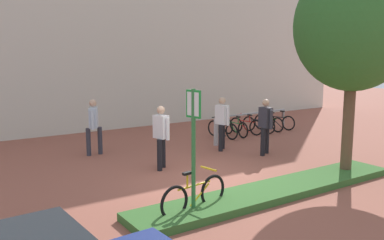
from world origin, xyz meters
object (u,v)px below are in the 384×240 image
(tree_sidewalk, at_px, (354,26))
(person_shirt_white, at_px, (161,133))
(bike_rack_cluster, at_px, (252,125))
(person_casual_tan, at_px, (222,120))
(bollard_steel, at_px, (216,132))
(person_shirt_blue, at_px, (94,123))
(person_suited_navy, at_px, (265,123))
(parking_sign_post, at_px, (193,134))
(bike_at_sign, at_px, (194,195))

(tree_sidewalk, bearing_deg, person_shirt_white, 140.10)
(tree_sidewalk, distance_m, bike_rack_cluster, 6.78)
(tree_sidewalk, distance_m, person_shirt_white, 5.54)
(tree_sidewalk, bearing_deg, person_casual_tan, 103.51)
(tree_sidewalk, xyz_separation_m, bollard_steel, (-0.69, 4.62, -3.28))
(person_shirt_blue, height_order, person_casual_tan, same)
(tree_sidewalk, relative_size, person_suited_navy, 3.11)
(bike_rack_cluster, bearing_deg, person_shirt_blue, 179.65)
(bike_rack_cluster, distance_m, person_suited_navy, 3.55)
(person_shirt_white, relative_size, person_suited_navy, 1.00)
(tree_sidewalk, relative_size, bollard_steel, 5.95)
(tree_sidewalk, height_order, person_casual_tan, tree_sidewalk)
(person_casual_tan, xyz_separation_m, person_suited_navy, (0.73, -1.22, 0.00))
(bollard_steel, relative_size, person_suited_navy, 0.52)
(person_shirt_white, bearing_deg, parking_sign_post, -108.86)
(bike_rack_cluster, bearing_deg, person_shirt_white, -155.58)
(bike_at_sign, relative_size, person_shirt_blue, 0.97)
(bike_at_sign, xyz_separation_m, person_suited_navy, (4.46, 2.72, 0.63))
(tree_sidewalk, distance_m, parking_sign_post, 5.23)
(tree_sidewalk, relative_size, person_shirt_white, 3.11)
(parking_sign_post, distance_m, person_casual_tan, 5.59)
(tree_sidewalk, bearing_deg, bollard_steel, 98.48)
(person_casual_tan, bearing_deg, person_shirt_white, -162.16)
(tree_sidewalk, xyz_separation_m, person_suited_navy, (-0.22, 2.74, -2.75))
(person_suited_navy, bearing_deg, person_casual_tan, 120.95)
(parking_sign_post, xyz_separation_m, person_suited_navy, (4.55, 2.82, -0.61))
(bike_at_sign, distance_m, person_shirt_white, 3.28)
(tree_sidewalk, height_order, person_shirt_blue, tree_sidewalk)
(tree_sidewalk, bearing_deg, person_suited_navy, 94.59)
(bike_rack_cluster, relative_size, person_casual_tan, 2.18)
(tree_sidewalk, bearing_deg, parking_sign_post, -179.02)
(bollard_steel, bearing_deg, parking_sign_post, -130.94)
(person_shirt_white, bearing_deg, bike_at_sign, -107.90)
(person_shirt_blue, xyz_separation_m, person_casual_tan, (3.67, -1.66, 0.00))
(bike_rack_cluster, relative_size, person_shirt_blue, 2.18)
(parking_sign_post, distance_m, person_shirt_white, 3.40)
(bollard_steel, xyz_separation_m, person_suited_navy, (0.47, -1.88, 0.53))
(person_casual_tan, bearing_deg, bollard_steel, 68.17)
(person_shirt_blue, distance_m, person_casual_tan, 4.02)
(parking_sign_post, bearing_deg, bollard_steel, 49.06)
(bollard_steel, relative_size, person_shirt_white, 0.52)
(tree_sidewalk, distance_m, person_shirt_blue, 7.78)
(person_casual_tan, bearing_deg, bike_at_sign, -133.37)
(tree_sidewalk, bearing_deg, person_shirt_blue, 129.42)
(bollard_steel, xyz_separation_m, person_shirt_blue, (-3.93, 1.00, 0.53))
(person_shirt_blue, xyz_separation_m, person_shirt_white, (0.93, -2.54, 0.00))
(parking_sign_post, relative_size, person_shirt_white, 1.41)
(bike_at_sign, bearing_deg, tree_sidewalk, -0.25)
(bollard_steel, xyz_separation_m, person_casual_tan, (-0.26, -0.66, 0.53))
(parking_sign_post, bearing_deg, person_suited_navy, 31.84)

